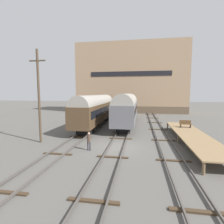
{
  "coord_description": "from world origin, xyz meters",
  "views": [
    {
      "loc": [
        2.16,
        -16.74,
        5.27
      ],
      "look_at": [
        -2.42,
        11.69,
        2.2
      ],
      "focal_mm": 28.0,
      "sensor_mm": 36.0,
      "label": 1
    }
  ],
  "objects_px": {
    "train_car_brown": "(96,108)",
    "bench": "(185,124)",
    "train_car_grey": "(127,107)",
    "utility_pole": "(39,95)",
    "person_worker": "(89,140)"
  },
  "relations": [
    {
      "from": "train_car_brown",
      "to": "bench",
      "type": "xyz_separation_m",
      "value": [
        12.72,
        -4.19,
        -1.42
      ]
    },
    {
      "from": "train_car_grey",
      "to": "utility_pole",
      "type": "xyz_separation_m",
      "value": [
        -8.4,
        -12.57,
        2.1
      ]
    },
    {
      "from": "train_car_grey",
      "to": "train_car_brown",
      "type": "distance_m",
      "value": 5.35
    },
    {
      "from": "utility_pole",
      "to": "person_worker",
      "type": "bearing_deg",
      "value": -16.8
    },
    {
      "from": "train_car_brown",
      "to": "bench",
      "type": "bearing_deg",
      "value": -18.23
    },
    {
      "from": "bench",
      "to": "person_worker",
      "type": "bearing_deg",
      "value": -142.76
    },
    {
      "from": "person_worker",
      "to": "bench",
      "type": "bearing_deg",
      "value": 37.24
    },
    {
      "from": "train_car_brown",
      "to": "utility_pole",
      "type": "bearing_deg",
      "value": -109.15
    },
    {
      "from": "train_car_brown",
      "to": "person_worker",
      "type": "bearing_deg",
      "value": -78.87
    },
    {
      "from": "train_car_grey",
      "to": "bench",
      "type": "distance_m",
      "value": 10.33
    },
    {
      "from": "bench",
      "to": "train_car_grey",
      "type": "bearing_deg",
      "value": 140.57
    },
    {
      "from": "train_car_grey",
      "to": "person_worker",
      "type": "relative_size",
      "value": 10.75
    },
    {
      "from": "train_car_brown",
      "to": "person_worker",
      "type": "xyz_separation_m",
      "value": [
        2.37,
        -12.06,
        -1.84
      ]
    },
    {
      "from": "train_car_brown",
      "to": "person_worker",
      "type": "relative_size",
      "value": 10.13
    },
    {
      "from": "train_car_grey",
      "to": "train_car_brown",
      "type": "height_order",
      "value": "train_car_grey"
    }
  ]
}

